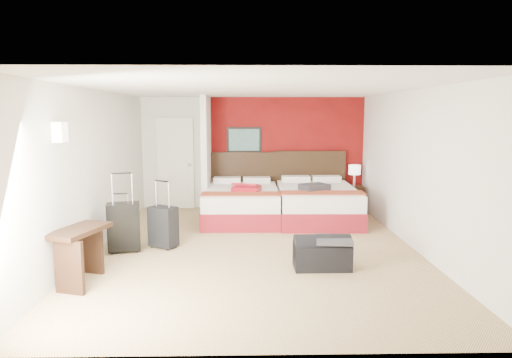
{
  "coord_description": "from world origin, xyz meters",
  "views": [
    {
      "loc": [
        -0.14,
        -6.99,
        2.1
      ],
      "look_at": [
        0.02,
        0.8,
        1.0
      ],
      "focal_mm": 31.74,
      "sensor_mm": 36.0,
      "label": 1
    }
  ],
  "objects_px": {
    "table_lamp": "(354,176)",
    "suitcase_navy": "(122,230)",
    "bed_left": "(242,204)",
    "duffel_bag": "(322,255)",
    "bed_right": "(317,204)",
    "suitcase_black": "(124,228)",
    "desk": "(80,256)",
    "nightstand": "(354,199)",
    "suitcase_charcoal": "(163,228)",
    "red_suitcase_open": "(246,187)"
  },
  "relations": [
    {
      "from": "table_lamp",
      "to": "suitcase_navy",
      "type": "distance_m",
      "value": 5.1
    },
    {
      "from": "bed_left",
      "to": "duffel_bag",
      "type": "distance_m",
      "value": 3.19
    },
    {
      "from": "table_lamp",
      "to": "duffel_bag",
      "type": "relative_size",
      "value": 0.61
    },
    {
      "from": "bed_right",
      "to": "suitcase_black",
      "type": "bearing_deg",
      "value": -146.69
    },
    {
      "from": "duffel_bag",
      "to": "desk",
      "type": "bearing_deg",
      "value": -172.3
    },
    {
      "from": "nightstand",
      "to": "table_lamp",
      "type": "xyz_separation_m",
      "value": [
        0.0,
        0.0,
        0.51
      ]
    },
    {
      "from": "bed_right",
      "to": "duffel_bag",
      "type": "distance_m",
      "value": 2.96
    },
    {
      "from": "bed_left",
      "to": "suitcase_charcoal",
      "type": "distance_m",
      "value": 2.28
    },
    {
      "from": "bed_right",
      "to": "suitcase_navy",
      "type": "distance_m",
      "value": 3.86
    },
    {
      "from": "suitcase_black",
      "to": "desk",
      "type": "bearing_deg",
      "value": -112.06
    },
    {
      "from": "bed_right",
      "to": "desk",
      "type": "height_order",
      "value": "desk"
    },
    {
      "from": "bed_left",
      "to": "suitcase_navy",
      "type": "height_order",
      "value": "bed_left"
    },
    {
      "from": "nightstand",
      "to": "suitcase_black",
      "type": "distance_m",
      "value": 5.16
    },
    {
      "from": "nightstand",
      "to": "duffel_bag",
      "type": "height_order",
      "value": "nightstand"
    },
    {
      "from": "suitcase_black",
      "to": "duffel_bag",
      "type": "bearing_deg",
      "value": -29.92
    },
    {
      "from": "red_suitcase_open",
      "to": "suitcase_black",
      "type": "bearing_deg",
      "value": -114.02
    },
    {
      "from": "nightstand",
      "to": "suitcase_black",
      "type": "relative_size",
      "value": 0.76
    },
    {
      "from": "duffel_bag",
      "to": "desk",
      "type": "xyz_separation_m",
      "value": [
        -3.13,
        -0.48,
        0.16
      ]
    },
    {
      "from": "table_lamp",
      "to": "red_suitcase_open",
      "type": "bearing_deg",
      "value": -159.53
    },
    {
      "from": "bed_right",
      "to": "suitcase_charcoal",
      "type": "xyz_separation_m",
      "value": [
        -2.75,
        -1.89,
        -0.01
      ]
    },
    {
      "from": "bed_left",
      "to": "table_lamp",
      "type": "xyz_separation_m",
      "value": [
        2.46,
        0.78,
        0.47
      ]
    },
    {
      "from": "bed_right",
      "to": "suitcase_black",
      "type": "height_order",
      "value": "suitcase_black"
    },
    {
      "from": "suitcase_black",
      "to": "bed_left",
      "type": "bearing_deg",
      "value": 35.98
    },
    {
      "from": "bed_right",
      "to": "red_suitcase_open",
      "type": "distance_m",
      "value": 1.46
    },
    {
      "from": "red_suitcase_open",
      "to": "suitcase_black",
      "type": "distance_m",
      "value": 2.79
    },
    {
      "from": "suitcase_black",
      "to": "desk",
      "type": "distance_m",
      "value": 1.34
    },
    {
      "from": "bed_right",
      "to": "desk",
      "type": "distance_m",
      "value": 4.89
    },
    {
      "from": "bed_left",
      "to": "desk",
      "type": "distance_m",
      "value": 3.98
    },
    {
      "from": "bed_left",
      "to": "duffel_bag",
      "type": "relative_size",
      "value": 2.74
    },
    {
      "from": "suitcase_navy",
      "to": "duffel_bag",
      "type": "height_order",
      "value": "suitcase_navy"
    },
    {
      "from": "desk",
      "to": "bed_right",
      "type": "bearing_deg",
      "value": 61.36
    },
    {
      "from": "nightstand",
      "to": "duffel_bag",
      "type": "relative_size",
      "value": 0.72
    },
    {
      "from": "table_lamp",
      "to": "suitcase_black",
      "type": "height_order",
      "value": "table_lamp"
    },
    {
      "from": "suitcase_navy",
      "to": "duffel_bag",
      "type": "relative_size",
      "value": 0.67
    },
    {
      "from": "suitcase_navy",
      "to": "bed_right",
      "type": "bearing_deg",
      "value": 19.37
    },
    {
      "from": "suitcase_charcoal",
      "to": "duffel_bag",
      "type": "relative_size",
      "value": 0.82
    },
    {
      "from": "bed_right",
      "to": "table_lamp",
      "type": "relative_size",
      "value": 4.71
    },
    {
      "from": "bed_left",
      "to": "nightstand",
      "type": "bearing_deg",
      "value": 17.99
    },
    {
      "from": "nightstand",
      "to": "duffel_bag",
      "type": "bearing_deg",
      "value": -106.74
    },
    {
      "from": "nightstand",
      "to": "suitcase_black",
      "type": "xyz_separation_m",
      "value": [
        -4.26,
        -2.91,
        0.09
      ]
    },
    {
      "from": "suitcase_charcoal",
      "to": "suitcase_navy",
      "type": "height_order",
      "value": "suitcase_charcoal"
    },
    {
      "from": "suitcase_charcoal",
      "to": "desk",
      "type": "distance_m",
      "value": 1.71
    },
    {
      "from": "nightstand",
      "to": "suitcase_charcoal",
      "type": "bearing_deg",
      "value": -141.12
    },
    {
      "from": "bed_right",
      "to": "table_lamp",
      "type": "height_order",
      "value": "table_lamp"
    },
    {
      "from": "red_suitcase_open",
      "to": "desk",
      "type": "relative_size",
      "value": 0.85
    },
    {
      "from": "red_suitcase_open",
      "to": "nightstand",
      "type": "xyz_separation_m",
      "value": [
        2.36,
        0.88,
        -0.4
      ]
    },
    {
      "from": "duffel_bag",
      "to": "red_suitcase_open",
      "type": "bearing_deg",
      "value": 109.03
    },
    {
      "from": "red_suitcase_open",
      "to": "duffel_bag",
      "type": "xyz_separation_m",
      "value": [
        1.04,
        -2.87,
        -0.48
      ]
    },
    {
      "from": "bed_left",
      "to": "red_suitcase_open",
      "type": "distance_m",
      "value": 0.39
    },
    {
      "from": "nightstand",
      "to": "suitcase_navy",
      "type": "height_order",
      "value": "nightstand"
    }
  ]
}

